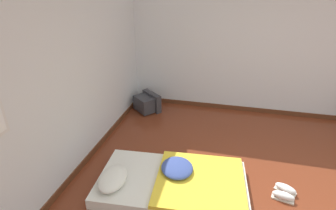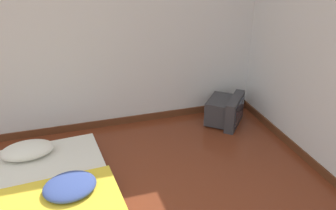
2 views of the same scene
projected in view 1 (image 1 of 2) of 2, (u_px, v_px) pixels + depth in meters
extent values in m
cube|color=silver|center=(54.00, 89.00, 3.04)|extent=(7.75, 0.06, 2.60)
cube|color=#562D19|center=(73.00, 175.00, 3.57)|extent=(7.75, 0.02, 0.09)
cube|color=silver|center=(281.00, 49.00, 4.81)|extent=(0.06, 8.06, 2.60)
cube|color=#562D19|center=(270.00, 111.00, 5.31)|extent=(0.02, 8.06, 0.09)
cube|color=silver|center=(172.00, 184.00, 3.38)|extent=(1.17, 1.95, 0.14)
ellipsoid|color=silver|center=(113.00, 178.00, 3.26)|extent=(0.54, 0.38, 0.14)
cube|color=yellow|center=(200.00, 181.00, 3.28)|extent=(1.13, 1.17, 0.05)
ellipsoid|color=#384C93|center=(177.00, 168.00, 3.41)|extent=(0.58, 0.56, 0.11)
cube|color=#333338|center=(144.00, 104.00, 5.34)|extent=(0.49, 0.51, 0.29)
cube|color=#333338|center=(152.00, 101.00, 5.44)|extent=(0.43, 0.48, 0.37)
cube|color=#283342|center=(154.00, 100.00, 5.46)|extent=(0.29, 0.34, 0.26)
cube|color=silver|center=(283.00, 199.00, 3.23)|extent=(0.15, 0.28, 0.02)
ellipsoid|color=white|center=(283.00, 196.00, 3.21)|extent=(0.17, 0.28, 0.09)
cube|color=silver|center=(285.00, 191.00, 3.34)|extent=(0.21, 0.28, 0.02)
ellipsoid|color=white|center=(286.00, 188.00, 3.32)|extent=(0.22, 0.28, 0.09)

